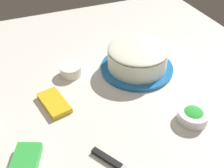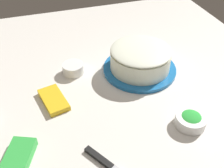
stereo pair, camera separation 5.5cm
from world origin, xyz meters
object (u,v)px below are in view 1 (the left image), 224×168
spreading_knife (121,167)px  sprinkle_bowl_yellow (71,70)px  frosted_cake (137,59)px  candy_box_upper (24,168)px  sprinkle_bowl_green (193,115)px  candy_box_lower (54,103)px

spreading_knife → sprinkle_bowl_yellow: sprinkle_bowl_yellow is taller
frosted_cake → spreading_knife: 0.45m
frosted_cake → candy_box_upper: frosted_cake is taller
frosted_cake → sprinkle_bowl_green: 0.31m
spreading_knife → sprinkle_bowl_green: sprinkle_bowl_green is taller
frosted_cake → spreading_knife: bearing=-31.5°
sprinkle_bowl_green → candy_box_lower: 0.45m
candy_box_upper → sprinkle_bowl_green: bearing=111.6°
frosted_cake → sprinkle_bowl_yellow: frosted_cake is taller
frosted_cake → candy_box_lower: 0.35m
sprinkle_bowl_green → sprinkle_bowl_yellow: size_ratio=1.17×
sprinkle_bowl_yellow → candy_box_lower: (0.14, -0.10, -0.01)m
frosted_cake → candy_box_upper: bearing=-58.2°
sprinkle_bowl_yellow → candy_box_upper: size_ratio=0.56×
spreading_knife → sprinkle_bowl_yellow: 0.45m
sprinkle_bowl_green → sprinkle_bowl_yellow: (-0.37, -0.29, 0.00)m
frosted_cake → sprinkle_bowl_yellow: size_ratio=3.44×
sprinkle_bowl_yellow → candy_box_lower: 0.17m
candy_box_upper → sprinkle_bowl_yellow: bearing=170.9°
candy_box_upper → spreading_knife: bearing=92.1°
sprinkle_bowl_green → candy_box_upper: bearing=-91.7°
frosted_cake → candy_box_upper: size_ratio=1.92×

